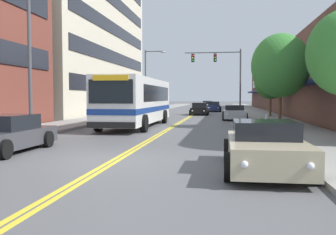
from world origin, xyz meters
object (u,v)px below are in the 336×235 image
Objects in this scene: city_bus at (138,100)px; street_tree_right_far at (271,81)px; fire_hydrant at (267,120)px; car_beige_parked_right_foreground at (265,147)px; car_champagne_moving_third at (208,105)px; car_white_parked_left_far at (158,108)px; car_navy_moving_second at (214,107)px; car_dark_grey_parked_left_near at (5,135)px; car_black_moving_lead at (199,109)px; car_silver_parked_right_mid at (234,113)px; street_lamp_left_near at (36,43)px; street_lamp_left_far at (149,76)px; car_slate_blue_parked_left_mid at (146,111)px; traffic_signal_mast at (222,68)px; street_tree_right_mid at (281,66)px.

street_tree_right_far reaches higher than city_bus.
car_beige_parked_right_foreground is at bearing -96.65° from fire_hydrant.
car_champagne_moving_third is 5.38× the size of fire_hydrant.
car_navy_moving_second is at bearing 50.50° from car_white_parked_left_far.
city_bus reaches higher than car_champagne_moving_third.
car_navy_moving_second is (-2.37, 41.29, 0.00)m from car_beige_parked_right_foreground.
car_dark_grey_parked_left_near is at bearing 166.35° from car_beige_parked_right_foreground.
car_white_parked_left_far is at bearing 153.46° from car_black_moving_lead.
car_champagne_moving_third is (-3.49, 29.10, 0.02)m from car_silver_parked_right_mid.
car_champagne_moving_third is (5.17, 49.81, 0.01)m from car_dark_grey_parked_left_near.
street_lamp_left_near reaches higher than street_lamp_left_far.
car_champagne_moving_third is at bearing 74.50° from car_white_parked_left_far.
car_white_parked_left_far is 1.07× the size of car_champagne_moving_third.
car_dark_grey_parked_left_near is at bearing -90.32° from car_slate_blue_parked_left_mid.
car_champagne_moving_third is at bearing 96.84° from car_silver_parked_right_mid.
car_beige_parked_right_foreground is 11.56m from street_lamp_left_near.
car_beige_parked_right_foreground is 32.44m from street_lamp_left_far.
car_dark_grey_parked_left_near is 29.39m from car_black_moving_lead.
car_dark_grey_parked_left_near is 27.30m from street_tree_right_far.
car_white_parked_left_far is at bearing 104.54° from car_beige_parked_right_foreground.
fire_hydrant is (10.26, -20.34, -0.07)m from car_white_parked_left_far.
street_lamp_left_far reaches higher than car_white_parked_left_far.
street_lamp_left_near is 25.23m from street_lamp_left_far.
car_navy_moving_second is at bearing 93.28° from car_beige_parked_right_foreground.
street_lamp_left_near reaches higher than car_black_moving_lead.
car_white_parked_left_far reaches higher than car_slate_blue_parked_left_mid.
street_tree_right_far reaches higher than car_champagne_moving_third.
traffic_signal_mast is (-1.13, 10.35, 4.66)m from car_silver_parked_right_mid.
traffic_signal_mast is (-1.27, 33.19, 4.63)m from car_beige_parked_right_foreground.
car_white_parked_left_far reaches higher than car_silver_parked_right_mid.
car_beige_parked_right_foreground is 14.78m from street_tree_right_mid.
fire_hydrant is (5.24, -17.83, -0.06)m from car_black_moving_lead.
car_beige_parked_right_foreground is at bearing -64.61° from city_bus.
car_navy_moving_second is 9.39m from traffic_signal_mast.
car_slate_blue_parked_left_mid is at bearing -136.78° from traffic_signal_mast.
car_silver_parked_right_mid is 1.13× the size of car_champagne_moving_third.
traffic_signal_mast reaches higher than street_tree_right_mid.
car_beige_parked_right_foreground reaches higher than car_silver_parked_right_mid.
street_tree_right_mid is (11.15, -19.40, 3.31)m from car_white_parked_left_far.
city_bus reaches higher than car_white_parked_left_far.
street_lamp_left_far reaches higher than fire_hydrant.
street_lamp_left_far is at bearing 160.74° from street_tree_right_far.
traffic_signal_mast is 1.03× the size of street_lamp_left_far.
street_tree_right_mid reaches higher than car_slate_blue_parked_left_mid.
traffic_signal_mast reaches higher than street_lamp_left_far.
fire_hydrant is (10.94, 7.63, -3.81)m from street_lamp_left_near.
car_white_parked_left_far reaches higher than car_black_moving_lead.
car_white_parked_left_far is 19.05m from car_champagne_moving_third.
car_white_parked_left_far is 28.23m from street_lamp_left_near.
car_silver_parked_right_mid is at bearing 106.57° from street_tree_right_mid.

